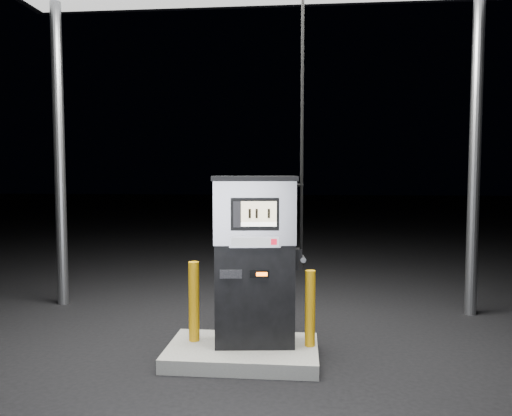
{
  "coord_description": "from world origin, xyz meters",
  "views": [
    {
      "loc": [
        0.63,
        -5.18,
        2.0
      ],
      "look_at": [
        0.14,
        0.0,
        1.63
      ],
      "focal_mm": 35.0,
      "sensor_mm": 36.0,
      "label": 1
    }
  ],
  "objects": [
    {
      "name": "bollard_left",
      "position": [
        -0.55,
        0.11,
        0.59
      ],
      "size": [
        0.14,
        0.14,
        0.88
      ],
      "primitive_type": "cylinder",
      "rotation": [
        0.0,
        0.0,
        -0.22
      ],
      "color": "orange",
      "rests_on": "pump_island"
    },
    {
      "name": "pump_island",
      "position": [
        0.0,
        0.0,
        0.07
      ],
      "size": [
        1.6,
        1.0,
        0.15
      ],
      "primitive_type": "cube",
      "color": "#63635F",
      "rests_on": "ground"
    },
    {
      "name": "bollard_right",
      "position": [
        0.72,
        0.07,
        0.56
      ],
      "size": [
        0.14,
        0.14,
        0.81
      ],
      "primitive_type": "cylinder",
      "rotation": [
        0.0,
        0.0,
        -0.37
      ],
      "color": "orange",
      "rests_on": "pump_island"
    },
    {
      "name": "ground",
      "position": [
        0.0,
        0.0,
        0.0
      ],
      "size": [
        80.0,
        80.0,
        0.0
      ],
      "primitive_type": "plane",
      "color": "black",
      "rests_on": "ground"
    },
    {
      "name": "fuel_dispenser",
      "position": [
        0.12,
        0.1,
        1.08
      ],
      "size": [
        1.02,
        0.63,
        3.76
      ],
      "rotation": [
        0.0,
        0.0,
        0.11
      ],
      "color": "black",
      "rests_on": "pump_island"
    }
  ]
}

